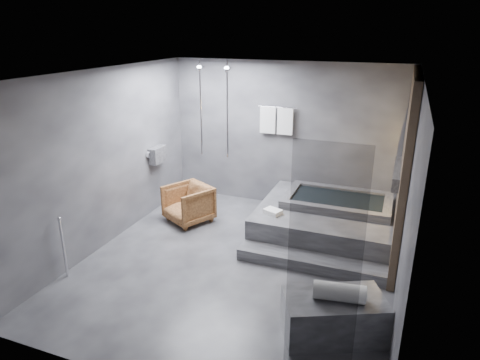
% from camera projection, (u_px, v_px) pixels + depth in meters
% --- Properties ---
extents(room, '(5.00, 5.04, 2.82)m').
position_uv_depth(room, '(270.00, 152.00, 5.96)').
color(room, '#2C2C2E').
rests_on(room, ground).
extents(tub_deck, '(2.20, 2.00, 0.50)m').
position_uv_depth(tub_deck, '(325.00, 221.00, 7.30)').
color(tub_deck, '#313133').
rests_on(tub_deck, ground).
extents(tub_step, '(2.20, 0.36, 0.18)m').
position_uv_depth(tub_step, '(310.00, 262.00, 6.32)').
color(tub_step, '#313133').
rests_on(tub_step, ground).
extents(concrete_bench, '(1.28, 1.04, 0.51)m').
position_uv_depth(concrete_bench, '(333.00, 316.00, 4.89)').
color(concrete_bench, '#343436').
rests_on(concrete_bench, ground).
extents(driftwood_chair, '(1.00, 1.01, 0.68)m').
position_uv_depth(driftwood_chair, '(188.00, 204.00, 7.76)').
color(driftwood_chair, '#4A2912').
rests_on(driftwood_chair, ground).
extents(rolled_towel, '(0.59, 0.29, 0.21)m').
position_uv_depth(rolled_towel, '(339.00, 292.00, 4.72)').
color(rolled_towel, silver).
rests_on(rolled_towel, concrete_bench).
extents(deck_towel, '(0.33, 0.28, 0.07)m').
position_uv_depth(deck_towel, '(273.00, 211.00, 6.96)').
color(deck_towel, white).
rests_on(deck_towel, tub_deck).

